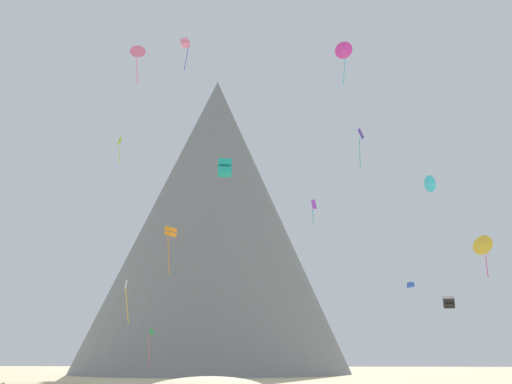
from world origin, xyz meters
TOP-DOWN VIEW (x-y plane):
  - rock_massif at (-10.86, 92.40)m, footprint 79.40×79.40m
  - kite_lime_high at (-14.57, 36.25)m, footprint 1.43×1.70m
  - kite_blue_low at (22.55, 53.66)m, footprint 1.03×1.04m
  - kite_black_low at (23.62, 35.69)m, footprint 1.27×1.36m
  - kite_rainbow_high at (-7.84, 21.09)m, footprint 1.66×0.91m
  - kite_pink_high at (-4.73, 28.22)m, footprint 0.96×0.99m
  - kite_indigo_high at (16.23, 48.13)m, footprint 0.81×0.66m
  - kite_violet_mid at (9.35, 51.13)m, footprint 0.79×0.48m
  - kite_cyan_mid at (19.81, 21.85)m, footprint 1.20×1.66m
  - kite_teal_mid at (0.52, 25.38)m, footprint 1.63×1.66m
  - kite_green_low at (-10.37, 39.63)m, footprint 0.48×0.86m
  - kite_gold_low at (25.78, 28.61)m, footprint 2.07×1.95m
  - kite_magenta_high at (13.31, 31.08)m, footprint 2.14×1.06m
  - kite_white_low at (-9.88, 28.24)m, footprint 0.73×0.76m
  - kite_orange_mid at (-6.68, 32.63)m, footprint 1.39×1.36m

SIDE VIEW (x-z plane):
  - kite_green_low at x=-10.37m, z-range 3.02..7.36m
  - kite_black_low at x=23.62m, z-range 8.18..9.58m
  - kite_white_low at x=-9.88m, z-range 7.25..11.75m
  - kite_blue_low at x=22.55m, z-range 12.55..13.30m
  - kite_gold_low at x=25.78m, z-range 11.63..15.93m
  - kite_orange_mid at x=-6.68m, z-range 13.87..19.35m
  - kite_cyan_mid at x=19.81m, z-range 17.43..19.00m
  - kite_teal_mid at x=0.52m, z-range 20.78..22.37m
  - kite_violet_mid at x=9.35m, z-range 22.13..25.73m
  - rock_massif at x=-10.86m, z-range -6.17..59.50m
  - kite_lime_high at x=-14.57m, z-range 27.32..31.13m
  - kite_rainbow_high at x=-7.84m, z-range 30.53..34.84m
  - kite_indigo_high at x=16.23m, z-range 29.95..35.65m
  - kite_magenta_high at x=13.31m, z-range 34.64..40.22m
  - kite_pink_high at x=-4.73m, z-range 35.66..39.76m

